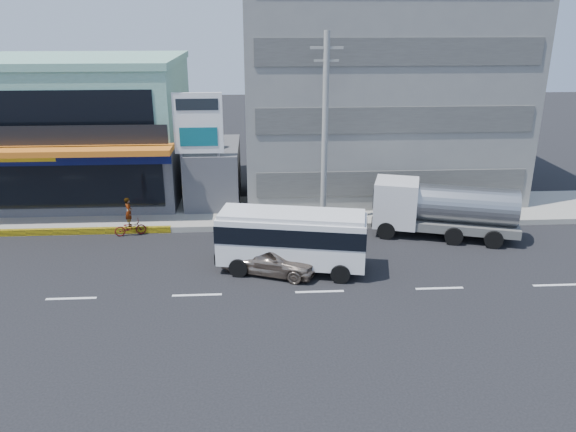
# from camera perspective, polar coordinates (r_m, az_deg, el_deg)

# --- Properties ---
(ground) EXTENTS (120.00, 120.00, 0.00)m
(ground) POSITION_cam_1_polar(r_m,az_deg,el_deg) (23.23, -9.24, -7.94)
(ground) COLOR black
(ground) RESTS_ON ground
(sidewalk) EXTENTS (70.00, 5.00, 0.30)m
(sidewalk) POSITION_cam_1_polar(r_m,az_deg,el_deg) (31.87, 1.32, 0.46)
(sidewalk) COLOR gray
(sidewalk) RESTS_ON ground
(shop_building) EXTENTS (12.40, 11.70, 8.00)m
(shop_building) POSITION_cam_1_polar(r_m,az_deg,el_deg) (36.59, -20.19, 8.04)
(shop_building) COLOR #444449
(shop_building) RESTS_ON ground
(concrete_building) EXTENTS (16.00, 12.00, 14.00)m
(concrete_building) POSITION_cam_1_polar(r_m,az_deg,el_deg) (36.43, 8.78, 13.76)
(concrete_building) COLOR gray
(concrete_building) RESTS_ON ground
(gap_structure) EXTENTS (3.00, 6.00, 3.50)m
(gap_structure) POSITION_cam_1_polar(r_m,az_deg,el_deg) (33.77, -7.51, 4.26)
(gap_structure) COLOR #444449
(gap_structure) RESTS_ON ground
(satellite_dish) EXTENTS (1.50, 1.50, 0.15)m
(satellite_dish) POSITION_cam_1_polar(r_m,az_deg,el_deg) (32.35, -7.77, 6.90)
(satellite_dish) COLOR slate
(satellite_dish) RESTS_ON gap_structure
(billboard) EXTENTS (2.60, 0.18, 6.90)m
(billboard) POSITION_cam_1_polar(r_m,az_deg,el_deg) (30.36, -9.08, 8.59)
(billboard) COLOR gray
(billboard) RESTS_ON ground
(utility_pole_near) EXTENTS (1.60, 0.30, 10.00)m
(utility_pole_near) POSITION_cam_1_polar(r_m,az_deg,el_deg) (28.62, 3.76, 8.57)
(utility_pole_near) COLOR #999993
(utility_pole_near) RESTS_ON ground
(minibus) EXTENTS (6.73, 3.28, 2.70)m
(minibus) POSITION_cam_1_polar(r_m,az_deg,el_deg) (24.45, 0.40, -2.04)
(minibus) COLOR silver
(minibus) RESTS_ON ground
(sedan) EXTENTS (4.59, 3.14, 1.45)m
(sedan) POSITION_cam_1_polar(r_m,az_deg,el_deg) (24.54, -1.90, -4.22)
(sedan) COLOR tan
(sedan) RESTS_ON ground
(tanker_truck) EXTENTS (7.40, 4.02, 2.80)m
(tanker_truck) POSITION_cam_1_polar(r_m,az_deg,el_deg) (29.28, 15.15, 0.78)
(tanker_truck) COLOR silver
(tanker_truck) RESTS_ON ground
(motorcycle_rider) EXTENTS (1.66, 0.93, 2.02)m
(motorcycle_rider) POSITION_cam_1_polar(r_m,az_deg,el_deg) (29.77, -15.77, -0.69)
(motorcycle_rider) COLOR #550C0C
(motorcycle_rider) RESTS_ON ground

